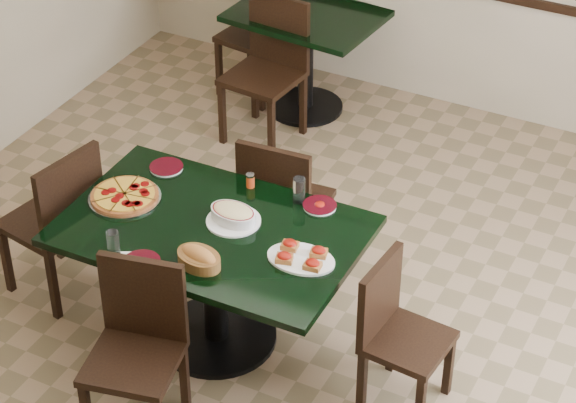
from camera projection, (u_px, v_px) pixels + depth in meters
The scene contains 20 objects.
floor at pixel (276, 330), 6.14m from camera, with size 5.50×5.50×0.00m, color #7F6549.
main_table at pixel (213, 256), 5.75m from camera, with size 1.52×0.99×0.75m.
back_table at pixel (306, 43), 7.76m from camera, with size 1.04×0.80×0.75m.
chair_far at pixel (282, 200), 6.24m from camera, with size 0.46×0.46×0.92m.
chair_near at pixel (138, 339), 5.33m from camera, with size 0.50×0.50×0.91m.
chair_right at pixel (396, 327), 5.48m from camera, with size 0.41×0.41×0.82m.
chair_left at pixel (60, 216), 6.09m from camera, with size 0.52×0.52×0.95m.
back_chair_near at pixel (270, 61), 7.49m from camera, with size 0.50×0.50×0.98m.
back_chair_left at pixel (265, 29), 7.92m from camera, with size 0.50×0.50×0.94m.
pepperoni_pizza at pixel (125, 196), 5.84m from camera, with size 0.38×0.38×0.04m.
lasagna_casserole at pixel (233, 215), 5.66m from camera, with size 0.28×0.28×0.09m.
bread_basket at pixel (199, 258), 5.38m from camera, with size 0.27×0.21×0.10m.
bruschetta_platter at pixel (301, 256), 5.42m from camera, with size 0.36×0.26×0.05m.
side_plate_near at pixel (141, 262), 5.40m from camera, with size 0.19×0.19×0.02m.
side_plate_far_r at pixel (320, 205), 5.79m from camera, with size 0.18×0.18×0.03m.
side_plate_far_l at pixel (166, 167), 6.08m from camera, with size 0.18×0.18×0.02m.
napkin_setting at pixel (134, 261), 5.42m from camera, with size 0.19×0.19×0.01m.
water_glass_a at pixel (299, 190), 5.79m from camera, with size 0.07×0.07×0.14m, color white.
water_glass_b at pixel (113, 243), 5.43m from camera, with size 0.06×0.06×0.13m, color white.
pepper_shaker at pixel (250, 180), 5.92m from camera, with size 0.05×0.05×0.08m.
Camera 1 is at (2.16, -4.05, 4.13)m, focal length 70.00 mm.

